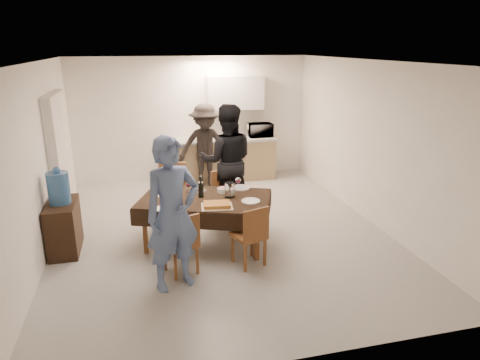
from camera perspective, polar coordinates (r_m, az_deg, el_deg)
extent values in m
cube|color=#A1A19C|center=(6.83, -2.57, -6.85)|extent=(5.00, 6.00, 0.02)
cube|color=white|center=(6.21, -2.91, 15.52)|extent=(5.00, 6.00, 0.02)
cube|color=white|center=(9.30, -6.37, 8.09)|extent=(5.00, 0.02, 2.60)
cube|color=white|center=(3.65, 6.54, -7.25)|extent=(5.00, 0.02, 2.60)
cube|color=white|center=(6.42, -25.20, 2.17)|extent=(0.02, 6.00, 2.60)
cube|color=white|center=(7.29, 17.00, 4.77)|extent=(0.02, 6.00, 2.60)
cube|color=white|center=(7.61, -22.76, 2.74)|extent=(0.15, 1.40, 2.10)
cube|color=#9E815F|center=(9.27, -2.24, 2.66)|extent=(2.20, 0.60, 0.86)
cube|color=#A8A7A3|center=(9.16, -2.28, 5.40)|extent=(2.24, 0.64, 0.05)
cube|color=silver|center=(9.21, -0.66, 11.56)|extent=(1.20, 0.34, 0.70)
cube|color=black|center=(6.18, -4.67, -2.56)|extent=(2.10, 1.66, 0.04)
cube|color=brown|center=(6.32, -4.59, -5.61)|extent=(0.07, 0.07, 0.68)
cube|color=brown|center=(5.56, -7.94, -8.36)|extent=(0.49, 0.49, 0.05)
cube|color=brown|center=(5.31, -7.84, -6.97)|extent=(0.37, 0.16, 0.41)
cube|color=brown|center=(5.70, 1.15, -7.43)|extent=(0.49, 0.49, 0.05)
cube|color=brown|center=(5.45, 1.64, -6.00)|extent=(0.38, 0.16, 0.41)
cube|color=brown|center=(6.91, -9.33, -2.29)|extent=(0.62, 0.62, 0.06)
cube|color=brown|center=(6.62, -9.29, -0.63)|extent=(0.45, 0.23, 0.50)
cube|color=brown|center=(7.05, -1.99, -2.45)|extent=(0.41, 0.41, 0.05)
cube|color=brown|center=(6.82, -1.72, -1.16)|extent=(0.38, 0.07, 0.41)
cube|color=black|center=(6.57, -22.43, -5.83)|extent=(0.39, 0.78, 0.73)
cylinder|color=teal|center=(6.37, -23.03, -1.00)|extent=(0.29, 0.29, 0.44)
cylinder|color=white|center=(6.16, -1.41, -1.33)|extent=(0.14, 0.14, 0.22)
cube|color=gold|center=(5.83, -3.10, -3.32)|extent=(0.46, 0.37, 0.05)
cylinder|color=white|center=(6.38, -2.29, -1.36)|extent=(0.17, 0.17, 0.07)
cylinder|color=white|center=(6.43, -5.52, -1.46)|extent=(0.18, 0.18, 0.03)
cylinder|color=white|center=(5.84, -10.02, -3.76)|extent=(0.25, 0.25, 0.01)
cylinder|color=white|center=(6.02, 1.44, -2.82)|extent=(0.26, 0.26, 0.02)
cylinder|color=white|center=(6.40, -10.42, -1.84)|extent=(0.27, 0.27, 0.02)
cylinder|color=white|center=(6.56, 0.07, -1.03)|extent=(0.29, 0.29, 0.02)
imported|color=silver|center=(9.33, 2.69, 6.67)|extent=(0.52, 0.35, 0.29)
imported|color=#5871A3|center=(5.07, -8.95, -4.57)|extent=(0.79, 0.65, 1.86)
imported|color=black|center=(7.19, -1.75, 2.54)|extent=(1.04, 0.87, 1.91)
imported|color=black|center=(8.66, -4.63, 4.47)|extent=(1.11, 0.64, 1.72)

